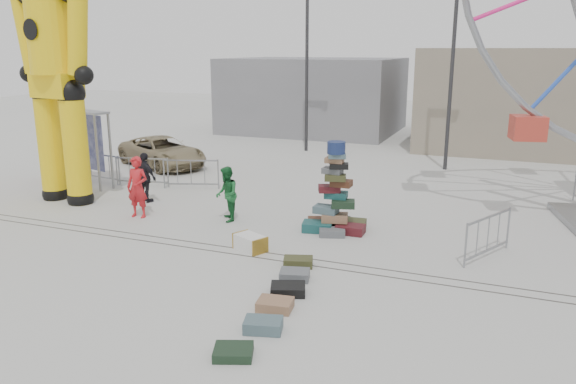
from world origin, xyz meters
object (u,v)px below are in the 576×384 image
at_px(lamp_post_right, 455,61).
at_px(pedestrian_green, 227,194).
at_px(barricade_dummy_b, 142,172).
at_px(barricade_dummy_a, 100,167).
at_px(crash_test_dummy, 55,66).
at_px(barricade_dummy_c, 191,174).
at_px(barricade_wheel_front, 488,236).
at_px(banner_scaffold, 73,128).
at_px(parked_suv, 162,152).
at_px(lamp_post_left, 309,59).
at_px(pedestrian_black, 145,178).
at_px(pedestrian_red, 137,187).
at_px(steamer_trunk, 250,243).
at_px(suitcase_tower, 335,206).

height_order(lamp_post_right, pedestrian_green, lamp_post_right).
distance_m(barricade_dummy_b, pedestrian_green, 5.65).
bearing_deg(barricade_dummy_a, barricade_dummy_b, 6.21).
relative_size(lamp_post_right, crash_test_dummy, 0.95).
xyz_separation_m(barricade_dummy_c, barricade_wheel_front, (10.40, -3.38, 0.00)).
height_order(banner_scaffold, parked_suv, banner_scaffold).
distance_m(lamp_post_right, barricade_dummy_a, 14.70).
xyz_separation_m(lamp_post_left, crash_test_dummy, (-4.31, -11.94, -0.05)).
distance_m(crash_test_dummy, pedestrian_black, 4.49).
bearing_deg(pedestrian_red, lamp_post_right, 49.30).
bearing_deg(lamp_post_right, pedestrian_red, -126.87).
height_order(banner_scaffold, barricade_wheel_front, banner_scaffold).
height_order(barricade_dummy_a, pedestrian_green, pedestrian_green).
distance_m(pedestrian_black, parked_suv, 5.92).
relative_size(banner_scaffold, steamer_trunk, 4.62).
relative_size(suitcase_tower, pedestrian_red, 1.36).
bearing_deg(pedestrian_green, pedestrian_black, -135.31).
distance_m(crash_test_dummy, barricade_wheel_front, 13.93).
distance_m(suitcase_tower, barricade_dummy_b, 8.51).
bearing_deg(parked_suv, pedestrian_red, -126.07).
relative_size(barricade_dummy_c, pedestrian_green, 1.22).
height_order(lamp_post_left, barricade_dummy_c, lamp_post_left).
xyz_separation_m(barricade_dummy_c, pedestrian_black, (-0.43, -2.15, 0.29)).
bearing_deg(barricade_dummy_a, barricade_dummy_c, 11.76).
relative_size(banner_scaffold, pedestrian_black, 2.34).
bearing_deg(steamer_trunk, banner_scaffold, -178.89).
relative_size(suitcase_tower, barricade_dummy_a, 1.27).
xyz_separation_m(suitcase_tower, barricade_dummy_a, (-10.15, 2.40, -0.16)).
xyz_separation_m(pedestrian_green, parked_suv, (-6.35, 6.07, -0.18)).
height_order(crash_test_dummy, pedestrian_green, crash_test_dummy).
xyz_separation_m(lamp_post_left, pedestrian_red, (-0.95, -12.60, -3.55)).
xyz_separation_m(steamer_trunk, pedestrian_black, (-5.21, 2.90, 0.64)).
bearing_deg(parked_suv, pedestrian_black, -125.94).
distance_m(suitcase_tower, banner_scaffold, 11.11).
bearing_deg(banner_scaffold, barricade_dummy_c, 24.99).
bearing_deg(steamer_trunk, barricade_wheel_front, 42.27).
bearing_deg(crash_test_dummy, pedestrian_black, 26.50).
bearing_deg(barricade_wheel_front, crash_test_dummy, 115.02).
xyz_separation_m(lamp_post_right, barricade_dummy_b, (-10.21, -7.26, -3.93)).
bearing_deg(pedestrian_red, pedestrian_black, 114.33).
bearing_deg(barricade_dummy_c, lamp_post_right, 20.56).
bearing_deg(pedestrian_black, steamer_trunk, 165.43).
height_order(barricade_dummy_c, pedestrian_green, pedestrian_green).
relative_size(banner_scaffold, pedestrian_green, 2.38).
bearing_deg(lamp_post_left, barricade_wheel_front, -53.61).
relative_size(lamp_post_left, barricade_wheel_front, 4.00).
bearing_deg(banner_scaffold, pedestrian_black, -3.10).
bearing_deg(pedestrian_black, lamp_post_right, -119.48).
distance_m(lamp_post_left, pedestrian_red, 13.12).
relative_size(banner_scaffold, barricade_dummy_a, 1.95).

